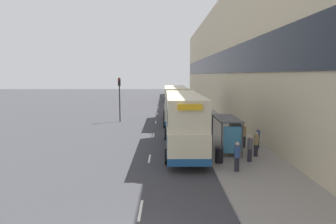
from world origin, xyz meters
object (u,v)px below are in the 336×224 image
Objects in this scene: traffic_light_far_kerb at (119,92)px; car_0 at (169,98)px; pedestrian_2 at (250,148)px; litter_bin at (219,155)px; bus_shelter at (230,129)px; double_decker_bus_near at (183,121)px; pedestrian_at_shelter at (258,138)px; double_decker_bus_ahead at (175,104)px; pedestrian_4 at (237,156)px; pedestrian_1 at (244,135)px; pedestrian_3 at (256,144)px.

car_0 is at bearing 76.51° from traffic_light_far_kerb.
pedestrian_2 is 1.66× the size of litter_bin.
bus_shelter is at bearing 108.43° from pedestrian_2.
double_decker_bus_near reaches higher than pedestrian_at_shelter.
pedestrian_at_shelter is at bearing -47.85° from traffic_light_far_kerb.
litter_bin is (2.55, -44.38, -0.16)m from car_0.
pedestrian_at_shelter is at bearing -66.24° from double_decker_bus_ahead.
bus_shelter is at bearing -17.46° from double_decker_bus_near.
car_0 is 0.72× the size of traffic_light_far_kerb.
bus_shelter is 4.50m from pedestrian_4.
car_0 is at bearing 97.37° from pedestrian_1.
pedestrian_1 is at bearing 162.29° from pedestrian_at_shelter.
double_decker_bus_near is 5.52m from pedestrian_3.
bus_shelter is at bearing -155.89° from pedestrian_at_shelter.
car_0 is at bearing 97.13° from pedestrian_3.
litter_bin is (-1.22, -2.69, -1.21)m from bus_shelter.
pedestrian_4 is (-1.31, -1.95, -0.00)m from pedestrian_2.
car_0 is at bearing 90.73° from double_decker_bus_ahead.
car_0 is (-0.47, 40.65, -1.45)m from double_decker_bus_near.
car_0 is at bearing 94.06° from pedestrian_4.
double_decker_bus_near reaches higher than bus_shelter.
bus_shelter is 0.37× the size of double_decker_bus_near.
pedestrian_3 is 1.64× the size of litter_bin.
double_decker_bus_ahead is at bearing 103.39° from bus_shelter.
pedestrian_at_shelter is at bearing 24.11° from bus_shelter.
pedestrian_at_shelter is 6.21m from pedestrian_4.
pedestrian_3 is 3.20m from litter_bin.
double_decker_bus_near reaches higher than pedestrian_1.
double_decker_bus_near is 4.56m from litter_bin.
pedestrian_at_shelter is (5.73, 0.05, -1.34)m from double_decker_bus_near.
pedestrian_1 reaches higher than pedestrian_at_shelter.
double_decker_bus_near is at bearing 119.09° from litter_bin.
pedestrian_4 reaches higher than car_0.
litter_bin is (-2.03, -0.26, -0.36)m from pedestrian_2.
litter_bin is (-2.81, -1.49, -0.35)m from pedestrian_3.
pedestrian_3 is 20.20m from traffic_light_far_kerb.
double_decker_bus_ahead is at bearing 90.54° from double_decker_bus_near.
pedestrian_at_shelter is (5.85, -13.30, -1.34)m from double_decker_bus_ahead.
pedestrian_4 is at bearing -123.86° from pedestrian_2.
traffic_light_far_kerb is (-9.67, 19.40, 2.58)m from pedestrian_4.
bus_shelter is 2.17m from pedestrian_3.
bus_shelter is 18.22m from traffic_light_far_kerb.
pedestrian_3 is at bearing -110.09° from pedestrian_at_shelter.
double_decker_bus_near is at bearing -89.33° from car_0.
pedestrian_2 is (-1.62, -3.52, 0.09)m from pedestrian_at_shelter.
pedestrian_3 reaches higher than car_0.
pedestrian_1 reaches higher than litter_bin.
pedestrian_1 is (4.74, 0.37, -1.21)m from double_decker_bus_near.
double_decker_bus_near is at bearing -175.59° from pedestrian_1.
pedestrian_2 is 1.46m from pedestrian_3.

